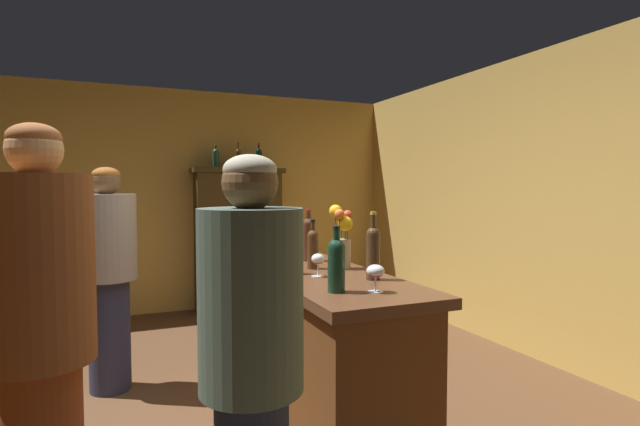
{
  "coord_description": "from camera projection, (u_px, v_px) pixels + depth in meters",
  "views": [
    {
      "loc": [
        -0.63,
        -2.54,
        1.47
      ],
      "look_at": [
        0.54,
        0.24,
        1.31
      ],
      "focal_mm": 27.14,
      "sensor_mm": 36.0,
      "label": 1
    }
  ],
  "objects": [
    {
      "name": "wall_back",
      "position": [
        174.0,
        201.0,
        5.74
      ],
      "size": [
        5.44,
        0.12,
        2.62
      ],
      "primitive_type": "cube",
      "color": "gold",
      "rests_on": "ground"
    },
    {
      "name": "wall_right",
      "position": [
        598.0,
        209.0,
        3.64
      ],
      "size": [
        0.12,
        6.85,
        2.62
      ],
      "primitive_type": "cube",
      "color": "gold",
      "rests_on": "ground"
    },
    {
      "name": "bar_counter",
      "position": [
        301.0,
        344.0,
        2.98
      ],
      "size": [
        0.6,
        2.26,
        1.0
      ],
      "color": "brown",
      "rests_on": "ground"
    },
    {
      "name": "display_cabinet",
      "position": [
        238.0,
        237.0,
        5.77
      ],
      "size": [
        1.07,
        0.41,
        1.7
      ],
      "color": "#3E2D12",
      "rests_on": "ground"
    },
    {
      "name": "wine_bottle_rose",
      "position": [
        308.0,
        237.0,
        3.07
      ],
      "size": [
        0.08,
        0.08,
        0.33
      ],
      "color": "#482A1A",
      "rests_on": "bar_counter"
    },
    {
      "name": "wine_bottle_pinot",
      "position": [
        275.0,
        240.0,
        3.08
      ],
      "size": [
        0.06,
        0.06,
        0.3
      ],
      "color": "#1F2935",
      "rests_on": "bar_counter"
    },
    {
      "name": "wine_bottle_malbec",
      "position": [
        284.0,
        248.0,
        2.61
      ],
      "size": [
        0.06,
        0.06,
        0.31
      ],
      "color": "#17233A",
      "rests_on": "bar_counter"
    },
    {
      "name": "wine_bottle_syrah",
      "position": [
        373.0,
        250.0,
        2.44
      ],
      "size": [
        0.07,
        0.07,
        0.34
      ],
      "color": "#45311C",
      "rests_on": "bar_counter"
    },
    {
      "name": "wine_bottle_riesling",
      "position": [
        336.0,
        262.0,
        2.15
      ],
      "size": [
        0.08,
        0.08,
        0.3
      ],
      "color": "#173725",
      "rests_on": "bar_counter"
    },
    {
      "name": "wine_bottle_chardonnay",
      "position": [
        313.0,
        247.0,
        2.77
      ],
      "size": [
        0.06,
        0.06,
        0.28
      ],
      "color": "#4E2F17",
      "rests_on": "bar_counter"
    },
    {
      "name": "wine_glass_front",
      "position": [
        258.0,
        236.0,
        3.58
      ],
      "size": [
        0.08,
        0.08,
        0.15
      ],
      "color": "white",
      "rests_on": "bar_counter"
    },
    {
      "name": "wine_glass_mid",
      "position": [
        375.0,
        273.0,
        2.14
      ],
      "size": [
        0.08,
        0.08,
        0.12
      ],
      "color": "white",
      "rests_on": "bar_counter"
    },
    {
      "name": "wine_glass_rear",
      "position": [
        318.0,
        260.0,
        2.53
      ],
      "size": [
        0.07,
        0.07,
        0.12
      ],
      "color": "white",
      "rests_on": "bar_counter"
    },
    {
      "name": "flower_arrangement",
      "position": [
        342.0,
        236.0,
        2.77
      ],
      "size": [
        0.12,
        0.14,
        0.37
      ],
      "color": "tan",
      "rests_on": "bar_counter"
    },
    {
      "name": "cheese_plate",
      "position": [
        278.0,
        251.0,
        3.52
      ],
      "size": [
        0.18,
        0.18,
        0.01
      ],
      "primitive_type": "cylinder",
      "color": "white",
      "rests_on": "bar_counter"
    },
    {
      "name": "display_bottle_left",
      "position": [
        216.0,
        157.0,
        5.62
      ],
      "size": [
        0.08,
        0.08,
        0.28
      ],
      "color": "#21482F",
      "rests_on": "display_cabinet"
    },
    {
      "name": "display_bottle_midleft",
      "position": [
        238.0,
        157.0,
        5.72
      ],
      "size": [
        0.07,
        0.07,
        0.31
      ],
      "color": "#482F12",
      "rests_on": "display_cabinet"
    },
    {
      "name": "display_bottle_center",
      "position": [
        259.0,
        157.0,
        5.82
      ],
      "size": [
        0.07,
        0.07,
        0.3
      ],
      "color": "black",
      "rests_on": "display_cabinet"
    },
    {
      "name": "patron_in_grey",
      "position": [
        108.0,
        270.0,
        3.47
      ],
      "size": [
        0.4,
        0.4,
        1.62
      ],
      "rotation": [
        0.0,
        0.0,
        -0.73
      ],
      "color": "#2A2F4E",
      "rests_on": "ground"
    },
    {
      "name": "patron_tall",
      "position": [
        40.0,
        343.0,
        1.69
      ],
      "size": [
        0.37,
        0.37,
        1.69
      ],
      "rotation": [
        0.0,
        0.0,
        0.73
      ],
      "color": "brown",
      "rests_on": "ground"
    },
    {
      "name": "patron_in_navy",
      "position": [
        252.0,
        376.0,
        1.55
      ],
      "size": [
        0.33,
        0.33,
        1.57
      ],
      "rotation": [
        0.0,
        0.0,
        1.14
      ],
      "color": "#1D2543",
      "rests_on": "ground"
    }
  ]
}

